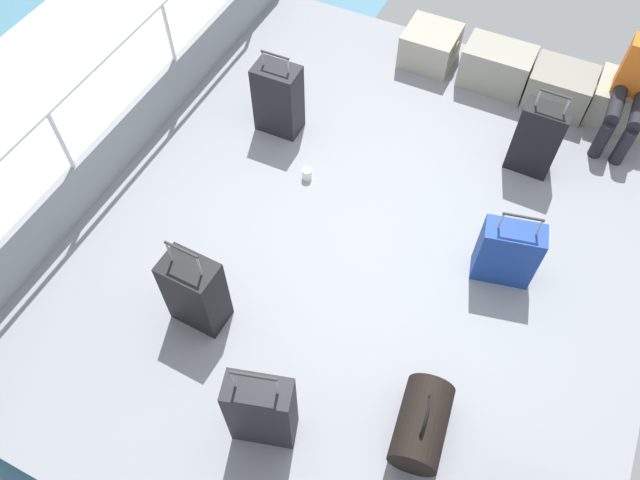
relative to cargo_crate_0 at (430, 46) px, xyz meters
The scene contains 16 objects.
ground_plane 2.23m from the cargo_crate_0, 82.22° to the right, with size 4.40×5.20×0.06m, color gray.
gunwale_port 2.88m from the cargo_crate_0, 130.42° to the right, with size 0.06×5.20×0.45m, color gray.
railing_port 2.95m from the cargo_crate_0, 130.42° to the right, with size 0.04×4.20×1.02m.
sea_wake 4.00m from the cargo_crate_0, 146.37° to the right, with size 12.00×12.00×0.01m.
cargo_crate_0 is the anchor object (origin of this frame).
cargo_crate_1 0.67m from the cargo_crate_0, ahead, with size 0.66×0.39×0.40m.
cargo_crate_2 1.27m from the cargo_crate_0, ahead, with size 0.58×0.45×0.37m.
cargo_crate_3 1.83m from the cargo_crate_0, ahead, with size 0.58×0.47×0.36m.
passenger_seated 1.87m from the cargo_crate_0, ahead, with size 0.34×0.66×1.06m.
suitcase_0 3.41m from the cargo_crate_0, 98.45° to the right, with size 0.39×0.26×0.85m.
suitcase_1 1.57m from the cargo_crate_0, 37.31° to the right, with size 0.37×0.21×0.82m.
suitcase_2 3.92m from the cargo_crate_0, 85.40° to the right, with size 0.44×0.30×0.90m.
suitcase_4 1.69m from the cargo_crate_0, 121.60° to the right, with size 0.39×0.26×0.80m.
suitcase_5 2.48m from the cargo_crate_0, 57.45° to the right, with size 0.46×0.30×0.72m.
duffel_bag 3.69m from the cargo_crate_0, 70.80° to the right, with size 0.37×0.58×0.45m.
paper_cup 1.92m from the cargo_crate_0, 101.86° to the right, with size 0.08×0.08×0.10m, color white.
Camera 1 is at (0.88, -2.68, 3.96)m, focal length 34.39 mm.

